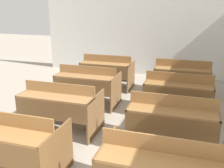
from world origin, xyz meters
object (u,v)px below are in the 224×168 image
Objects in this scene: bench_front_left at (11,142)px; bench_back_right at (182,77)px; bench_third_right at (178,93)px; bench_second_left at (61,106)px; bench_back_left at (107,71)px; bench_second_right at (172,121)px; bench_third_left at (88,84)px.

bench_back_right is at bearing 63.68° from bench_front_left.
bench_back_right is at bearing 89.56° from bench_third_right.
bench_second_left is 2.58m from bench_back_left.
bench_front_left and bench_second_left have the same top height.
bench_front_left is 1.00× the size of bench_back_left.
bench_third_right is at bearing -90.44° from bench_back_right.
bench_second_right is at bearing -90.21° from bench_back_right.
bench_front_left is at bearing -89.93° from bench_back_left.
bench_front_left is 1.00× the size of bench_third_right.
bench_third_left is 1.92m from bench_third_right.
bench_back_right is (1.91, -0.02, 0.00)m from bench_back_left.
bench_second_right is 1.00× the size of bench_back_left.
bench_second_right is 1.32m from bench_third_right.
bench_second_right is at bearing -34.69° from bench_third_left.
bench_third_right is 2.29m from bench_back_left.
bench_front_left is 1.00× the size of bench_back_right.
bench_back_right is (1.93, 1.26, 0.00)m from bench_third_left.
bench_front_left and bench_second_right have the same top height.
bench_second_left and bench_back_right have the same top height.
bench_second_left and bench_third_left have the same top height.
bench_front_left is at bearing -90.55° from bench_second_left.
bench_front_left and bench_third_right have the same top height.
bench_third_right is at bearing -0.05° from bench_third_left.
bench_third_left and bench_back_right have the same top height.
bench_back_left is at bearing 145.86° from bench_third_right.
bench_back_left is at bearing 179.33° from bench_back_right.
bench_third_left is at bearing -146.72° from bench_back_right.
bench_third_right is 1.27m from bench_back_right.
bench_back_left is 1.91m from bench_back_right.
bench_second_left is at bearing 178.93° from bench_second_right.
bench_third_left is (-0.02, 2.58, 0.00)m from bench_front_left.
bench_back_left is (-1.90, 1.29, 0.00)m from bench_third_right.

